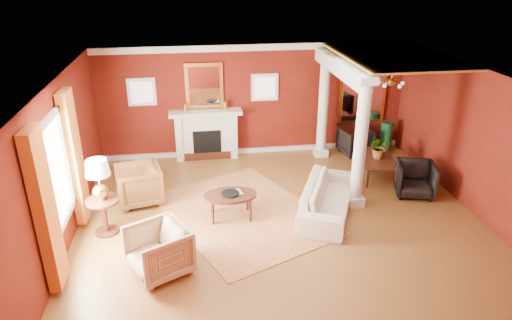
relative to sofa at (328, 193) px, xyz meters
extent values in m
plane|color=brown|center=(-1.02, -0.08, -0.45)|extent=(8.00, 8.00, 0.00)
cube|color=#64120E|center=(-1.02, 3.42, 1.00)|extent=(8.00, 0.04, 2.90)
cube|color=#64120E|center=(-1.02, -3.58, 1.00)|extent=(8.00, 0.04, 2.90)
cube|color=#64120E|center=(-5.02, -0.08, 1.00)|extent=(0.04, 7.00, 2.90)
cube|color=#64120E|center=(2.98, -0.08, 1.00)|extent=(0.04, 7.00, 2.90)
cube|color=white|center=(-1.02, -0.08, 2.45)|extent=(8.00, 7.00, 0.04)
cube|color=silver|center=(-2.32, 3.25, 0.15)|extent=(1.60, 0.34, 1.20)
cube|color=black|center=(-2.32, 3.07, 0.00)|extent=(0.72, 0.03, 0.70)
cube|color=black|center=(-2.32, 3.07, -0.35)|extent=(1.20, 0.05, 0.20)
cube|color=silver|center=(-2.32, 3.21, 0.79)|extent=(1.85, 0.42, 0.10)
cube|color=silver|center=(-3.02, 3.22, 0.15)|extent=(0.16, 0.40, 1.20)
cube|color=silver|center=(-1.62, 3.22, 0.15)|extent=(0.16, 0.40, 1.20)
cube|color=gold|center=(-2.32, 3.38, 1.45)|extent=(0.95, 0.06, 1.15)
cube|color=white|center=(-2.32, 3.34, 1.45)|extent=(0.78, 0.02, 0.98)
cube|color=silver|center=(-3.87, 3.39, 1.35)|extent=(0.70, 0.06, 0.70)
cube|color=white|center=(-3.87, 3.35, 1.35)|extent=(0.54, 0.02, 0.54)
cube|color=silver|center=(-0.77, 3.39, 1.35)|extent=(0.70, 0.06, 0.70)
cube|color=white|center=(-0.77, 3.35, 1.35)|extent=(0.54, 0.02, 0.54)
cube|color=white|center=(-5.01, -0.68, 1.10)|extent=(0.03, 1.30, 1.70)
cube|color=silver|center=(-4.97, -1.38, 1.10)|extent=(0.08, 0.10, 1.90)
cube|color=silver|center=(-4.97, 0.02, 1.10)|extent=(0.08, 0.10, 1.90)
cube|color=#B45D1E|center=(-4.90, -1.68, 0.95)|extent=(0.18, 0.55, 2.60)
cube|color=#B45D1E|center=(-4.90, 0.32, 0.95)|extent=(0.18, 0.55, 2.60)
cube|color=silver|center=(0.68, 0.22, -0.35)|extent=(0.34, 0.34, 0.20)
cylinder|color=silver|center=(0.68, 0.22, 1.00)|extent=(0.26, 0.26, 2.50)
cube|color=silver|center=(0.68, 0.22, 2.27)|extent=(0.36, 0.36, 0.16)
cube|color=silver|center=(0.68, 2.92, -0.35)|extent=(0.34, 0.34, 0.20)
cylinder|color=silver|center=(0.68, 2.92, 1.00)|extent=(0.26, 0.26, 2.50)
cube|color=silver|center=(0.68, 2.92, 2.27)|extent=(0.36, 0.36, 0.16)
cube|color=silver|center=(0.68, 1.82, 2.17)|extent=(0.30, 3.20, 0.32)
cube|color=gold|center=(1.83, 1.67, 2.42)|extent=(2.30, 3.40, 0.04)
cube|color=gold|center=(1.88, 3.38, 1.10)|extent=(1.30, 0.06, 1.70)
cube|color=white|center=(1.88, 3.34, 1.10)|extent=(1.10, 0.02, 1.50)
cylinder|color=gold|center=(1.88, 1.72, 2.13)|extent=(0.02, 0.02, 0.65)
sphere|color=gold|center=(1.88, 1.72, 1.80)|extent=(0.20, 0.20, 0.20)
sphere|color=beige|center=(2.16, 1.72, 1.77)|extent=(0.09, 0.09, 0.09)
sphere|color=beige|center=(1.97, 1.99, 1.77)|extent=(0.09, 0.09, 0.09)
sphere|color=beige|center=(1.65, 1.88, 1.77)|extent=(0.09, 0.09, 0.09)
sphere|color=beige|center=(1.65, 1.55, 1.77)|extent=(0.09, 0.09, 0.09)
sphere|color=beige|center=(1.97, 1.45, 1.77)|extent=(0.09, 0.09, 0.09)
cube|color=silver|center=(-1.02, 3.38, 2.37)|extent=(8.00, 0.08, 0.16)
cube|color=silver|center=(-1.02, 3.38, -0.39)|extent=(8.00, 0.08, 0.12)
cube|color=maroon|center=(-1.74, 0.17, -0.44)|extent=(3.94, 4.39, 0.01)
imported|color=beige|center=(0.00, 0.00, 0.00)|extent=(1.54, 2.35, 0.89)
imported|color=black|center=(-3.88, 0.99, 0.02)|extent=(1.03, 1.07, 0.93)
imported|color=tan|center=(-3.33, -1.52, 0.02)|extent=(1.16, 1.19, 0.93)
cylinder|color=black|center=(-2.00, 0.07, 0.06)|extent=(1.06, 1.06, 0.05)
cylinder|color=black|center=(-2.37, -0.16, -0.21)|extent=(0.05, 0.05, 0.48)
cylinder|color=black|center=(-1.63, -0.16, -0.21)|extent=(0.05, 0.05, 0.48)
cylinder|color=black|center=(-2.37, 0.30, -0.21)|extent=(0.05, 0.05, 0.48)
cylinder|color=black|center=(-1.63, 0.30, -0.21)|extent=(0.05, 0.05, 0.48)
imported|color=black|center=(-1.95, 0.10, 0.21)|extent=(0.18, 0.06, 0.25)
cylinder|color=black|center=(-4.42, -0.14, -0.43)|extent=(0.45, 0.45, 0.04)
cylinder|color=black|center=(-4.42, -0.14, -0.10)|extent=(0.10, 0.10, 0.69)
cylinder|color=black|center=(-4.42, -0.14, 0.25)|extent=(0.61, 0.61, 0.04)
sphere|color=gold|center=(-4.42, -0.14, 0.45)|extent=(0.28, 0.28, 0.28)
cylinder|color=gold|center=(-4.42, -0.14, 0.65)|extent=(0.03, 0.03, 0.31)
cone|color=beige|center=(-4.42, -0.14, 0.93)|extent=(0.45, 0.45, 0.31)
imported|color=black|center=(1.67, 1.47, -0.06)|extent=(0.71, 1.45, 0.77)
imported|color=black|center=(2.13, 0.47, -0.03)|extent=(0.98, 0.95, 0.82)
imported|color=black|center=(1.62, 2.92, -0.06)|extent=(0.88, 0.84, 0.77)
sphere|color=#123A1D|center=(2.48, 2.92, -0.28)|extent=(0.36, 0.36, 0.36)
cylinder|color=#123A1D|center=(2.48, 2.92, -0.02)|extent=(0.32, 0.32, 0.85)
imported|color=#26591E|center=(1.68, 1.48, 0.54)|extent=(0.56, 0.60, 0.43)
camera|label=1|loc=(-2.65, -7.95, 4.39)|focal=32.00mm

